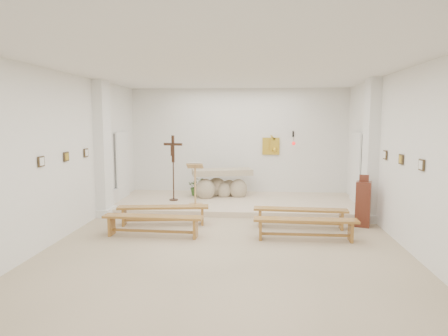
# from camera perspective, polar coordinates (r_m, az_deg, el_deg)

# --- Properties ---
(ground) EXTENTS (7.00, 10.00, 0.00)m
(ground) POSITION_cam_1_polar(r_m,az_deg,el_deg) (8.39, 0.44, -10.45)
(ground) COLOR #C7AE8F
(ground) RESTS_ON ground
(wall_left) EXTENTS (0.02, 10.00, 3.50)m
(wall_left) POSITION_cam_1_polar(r_m,az_deg,el_deg) (9.00, -22.30, 1.59)
(wall_left) COLOR white
(wall_left) RESTS_ON ground
(wall_right) EXTENTS (0.02, 10.00, 3.50)m
(wall_right) POSITION_cam_1_polar(r_m,az_deg,el_deg) (8.53, 24.54, 1.21)
(wall_right) COLOR white
(wall_right) RESTS_ON ground
(wall_back) EXTENTS (7.00, 0.02, 3.50)m
(wall_back) POSITION_cam_1_polar(r_m,az_deg,el_deg) (13.01, 2.09, 3.61)
(wall_back) COLOR white
(wall_back) RESTS_ON ground
(ceiling) EXTENTS (7.00, 10.00, 0.02)m
(ceiling) POSITION_cam_1_polar(r_m,az_deg,el_deg) (8.07, 0.47, 13.93)
(ceiling) COLOR silver
(ceiling) RESTS_ON wall_back
(sanctuary_platform) EXTENTS (6.98, 3.00, 0.15)m
(sanctuary_platform) POSITION_cam_1_polar(r_m,az_deg,el_deg) (11.76, 1.72, -5.00)
(sanctuary_platform) COLOR beige
(sanctuary_platform) RESTS_ON ground
(pilaster_left) EXTENTS (0.26, 0.55, 3.50)m
(pilaster_left) POSITION_cam_1_polar(r_m,az_deg,el_deg) (10.77, -16.92, 2.61)
(pilaster_left) COLOR white
(pilaster_left) RESTS_ON ground
(pilaster_right) EXTENTS (0.26, 0.55, 3.50)m
(pilaster_right) POSITION_cam_1_polar(r_m,az_deg,el_deg) (10.39, 20.20, 2.34)
(pilaster_right) COLOR white
(pilaster_right) RESTS_ON ground
(gold_wall_relief) EXTENTS (0.55, 0.04, 0.55)m
(gold_wall_relief) POSITION_cam_1_polar(r_m,az_deg,el_deg) (12.98, 6.72, 3.11)
(gold_wall_relief) COLOR gold
(gold_wall_relief) RESTS_ON wall_back
(sanctuary_lamp) EXTENTS (0.11, 0.36, 0.44)m
(sanctuary_lamp) POSITION_cam_1_polar(r_m,az_deg,el_deg) (12.77, 9.92, 3.71)
(sanctuary_lamp) COLOR black
(sanctuary_lamp) RESTS_ON wall_back
(station_frame_left_front) EXTENTS (0.03, 0.20, 0.20)m
(station_frame_left_front) POSITION_cam_1_polar(r_m,az_deg,el_deg) (8.29, -24.66, 0.85)
(station_frame_left_front) COLOR #3F301C
(station_frame_left_front) RESTS_ON wall_left
(station_frame_left_mid) EXTENTS (0.03, 0.20, 0.20)m
(station_frame_left_mid) POSITION_cam_1_polar(r_m,az_deg,el_deg) (9.17, -21.61, 1.53)
(station_frame_left_mid) COLOR #3F301C
(station_frame_left_mid) RESTS_ON wall_left
(station_frame_left_rear) EXTENTS (0.03, 0.20, 0.20)m
(station_frame_left_rear) POSITION_cam_1_polar(r_m,az_deg,el_deg) (10.08, -19.11, 2.08)
(station_frame_left_rear) COLOR #3F301C
(station_frame_left_rear) RESTS_ON wall_left
(station_frame_right_front) EXTENTS (0.03, 0.20, 0.20)m
(station_frame_right_front) POSITION_cam_1_polar(r_m,az_deg,el_deg) (7.78, 26.37, 0.40)
(station_frame_right_front) COLOR #3F301C
(station_frame_right_front) RESTS_ON wall_right
(station_frame_right_mid) EXTENTS (0.03, 0.20, 0.20)m
(station_frame_right_mid) POSITION_cam_1_polar(r_m,az_deg,el_deg) (8.71, 23.96, 1.15)
(station_frame_right_mid) COLOR #3F301C
(station_frame_right_mid) RESTS_ON wall_right
(station_frame_right_rear) EXTENTS (0.03, 0.20, 0.20)m
(station_frame_right_rear) POSITION_cam_1_polar(r_m,az_deg,el_deg) (9.66, 22.02, 1.76)
(station_frame_right_rear) COLOR #3F301C
(station_frame_right_rear) RESTS_ON wall_right
(radiator_left) EXTENTS (0.10, 0.85, 0.52)m
(radiator_left) POSITION_cam_1_polar(r_m,az_deg,el_deg) (11.64, -15.67, -4.40)
(radiator_left) COLOR silver
(radiator_left) RESTS_ON ground
(radiator_right) EXTENTS (0.10, 0.85, 0.52)m
(radiator_right) POSITION_cam_1_polar(r_m,az_deg,el_deg) (11.28, 19.24, -4.89)
(radiator_right) COLOR silver
(radiator_right) RESTS_ON ground
(altar) EXTENTS (1.92, 1.13, 0.93)m
(altar) POSITION_cam_1_polar(r_m,az_deg,el_deg) (12.26, -0.38, -2.44)
(altar) COLOR tan
(altar) RESTS_ON sanctuary_platform
(lectern) EXTENTS (0.45, 0.39, 1.22)m
(lectern) POSITION_cam_1_polar(r_m,az_deg,el_deg) (10.93, -4.14, -2.31)
(lectern) COLOR tan
(lectern) RESTS_ON sanctuary_platform
(crucifix_stand) EXTENTS (0.57, 0.25, 1.90)m
(crucifix_stand) POSITION_cam_1_polar(r_m,az_deg,el_deg) (11.67, -7.28, 0.70)
(crucifix_stand) COLOR #321D0F
(crucifix_stand) RESTS_ON sanctuary_platform
(potted_plant) EXTENTS (0.61, 0.56, 0.56)m
(potted_plant) POSITION_cam_1_polar(r_m,az_deg,el_deg) (12.50, -3.99, -2.63)
(potted_plant) COLOR #355E25
(potted_plant) RESTS_ON sanctuary_platform
(donation_pedestal) EXTENTS (0.42, 0.42, 1.23)m
(donation_pedestal) POSITION_cam_1_polar(r_m,az_deg,el_deg) (9.96, 19.25, -4.83)
(donation_pedestal) COLOR maroon
(donation_pedestal) RESTS_ON ground
(bench_left_front) EXTENTS (2.18, 0.62, 0.46)m
(bench_left_front) POSITION_cam_1_polar(r_m,az_deg,el_deg) (9.69, -8.66, -6.06)
(bench_left_front) COLOR olive
(bench_left_front) RESTS_ON ground
(bench_right_front) EXTENTS (2.17, 0.45, 0.46)m
(bench_right_front) POSITION_cam_1_polar(r_m,az_deg,el_deg) (9.49, 10.85, -6.38)
(bench_right_front) COLOR olive
(bench_right_front) RESTS_ON ground
(bench_left_second) EXTENTS (2.17, 0.42, 0.46)m
(bench_left_second) POSITION_cam_1_polar(r_m,az_deg,el_deg) (8.78, -10.12, -7.45)
(bench_left_second) COLOR olive
(bench_left_second) RESTS_ON ground
(bench_right_second) EXTENTS (2.16, 0.35, 0.46)m
(bench_right_second) POSITION_cam_1_polar(r_m,az_deg,el_deg) (8.56, 11.54, -7.87)
(bench_right_second) COLOR olive
(bench_right_second) RESTS_ON ground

